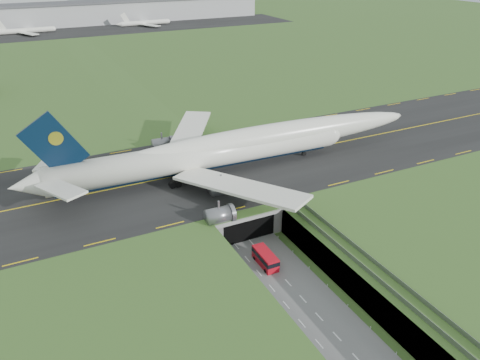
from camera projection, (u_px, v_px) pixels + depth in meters
ground at (267, 261)px, 93.98m from camera, size 900.00×900.00×0.00m
airfield_deck at (268, 248)px, 92.64m from camera, size 800.00×800.00×6.00m
trench_road at (287, 282)px, 87.92m from camera, size 12.00×75.00×0.20m
taxiway at (204, 170)px, 117.72m from camera, size 800.00×44.00×0.18m
tunnel_portal at (232, 209)px, 105.89m from camera, size 17.00×22.30×6.00m
guideway at (378, 278)px, 80.63m from camera, size 3.00×53.00×7.05m
jumbo_jet at (231, 149)px, 115.47m from camera, size 104.27×65.26×21.60m
shuttle_tram at (265, 258)px, 92.04m from camera, size 2.79×7.01×2.86m
cargo_terminal at (59, 14)px, 327.78m from camera, size 320.00×67.00×15.60m
distant_hills at (113, 14)px, 466.09m from camera, size 700.00×91.00×60.00m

